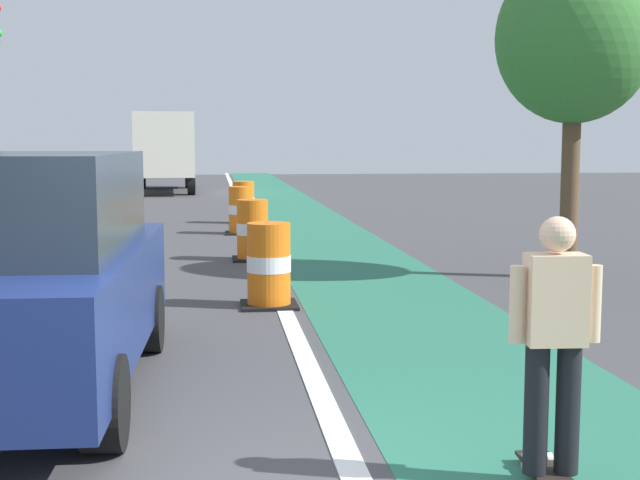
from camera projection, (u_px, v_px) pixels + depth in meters
name	position (u px, v px, depth m)	size (l,w,h in m)	color
bike_lane_strip	(334.00, 248.00, 17.30)	(2.50, 80.00, 0.01)	#286B51
lane_divider_stripe	(259.00, 249.00, 17.11)	(0.20, 80.00, 0.01)	silver
skateboarder_on_lane	(554.00, 342.00, 5.31)	(0.57, 0.81, 1.69)	black
parked_suv_nearest	(28.00, 274.00, 7.22)	(2.03, 4.66, 2.04)	navy
traffic_barrel_front	(269.00, 266.00, 11.17)	(0.73, 0.73, 1.09)	orange
traffic_barrel_mid	(253.00, 231.00, 15.54)	(0.73, 0.73, 1.09)	orange
traffic_barrel_back	(241.00, 211.00, 19.90)	(0.73, 0.73, 1.09)	orange
traffic_barrel_far	(243.00, 203.00, 22.47)	(0.73, 0.73, 1.09)	orange
delivery_truck_down_block	(164.00, 148.00, 36.02)	(2.66, 7.70, 3.23)	silver
pedestrian_waiting	(55.00, 187.00, 24.12)	(0.34, 0.20, 1.61)	#33333D
street_tree_sidewalk	(575.00, 40.00, 13.18)	(2.40, 2.40, 5.00)	brown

